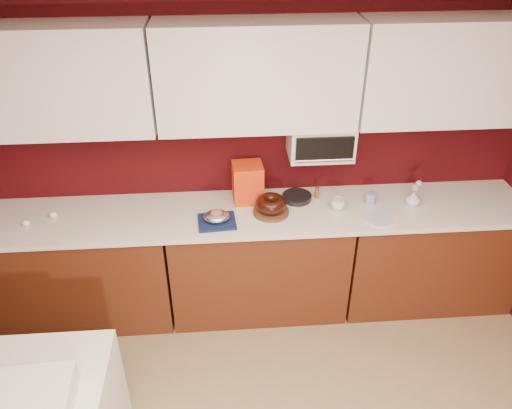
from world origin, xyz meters
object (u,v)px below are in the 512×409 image
at_px(blue_jar, 370,198).
at_px(pandoro_box, 248,183).
at_px(newspaper_stack, 35,397).
at_px(coffee_mug, 338,203).
at_px(foil_ham_nest, 217,216).
at_px(bundt_cake, 271,204).
at_px(toaster_oven, 320,139).
at_px(flower_vase, 413,198).

bearing_deg(blue_jar, pandoro_box, 172.36).
bearing_deg(newspaper_stack, coffee_mug, 38.21).
bearing_deg(foil_ham_nest, bundt_cake, 13.59).
xyz_separation_m(toaster_oven, blue_jar, (0.38, -0.13, -0.43)).
bearing_deg(toaster_oven, blue_jar, -18.16).
distance_m(toaster_oven, flower_vase, 0.82).
height_order(foil_ham_nest, newspaper_stack, foil_ham_nest).
bearing_deg(flower_vase, foil_ham_nest, -175.08).
distance_m(coffee_mug, blue_jar, 0.26).
height_order(bundt_cake, blue_jar, bundt_cake).
distance_m(foil_ham_nest, coffee_mug, 0.89).
height_order(pandoro_box, coffee_mug, pandoro_box).
bearing_deg(flower_vase, blue_jar, 171.53).
xyz_separation_m(bundt_cake, newspaper_stack, (-1.28, -1.38, -0.17)).
bearing_deg(pandoro_box, bundt_cake, -55.08).
bearing_deg(coffee_mug, toaster_oven, 124.25).
xyz_separation_m(coffee_mug, flower_vase, (0.56, 0.01, 0.01)).
bearing_deg(toaster_oven, coffee_mug, -55.75).
height_order(coffee_mug, flower_vase, flower_vase).
bearing_deg(blue_jar, coffee_mug, -167.38).
distance_m(bundt_cake, coffee_mug, 0.49).
relative_size(foil_ham_nest, pandoro_box, 0.61).
relative_size(toaster_oven, flower_vase, 3.52).
relative_size(blue_jar, newspaper_stack, 0.25).
distance_m(bundt_cake, flower_vase, 1.05).
bearing_deg(newspaper_stack, foil_ham_nest, 55.18).
distance_m(toaster_oven, coffee_mug, 0.48).
distance_m(coffee_mug, flower_vase, 0.56).
bearing_deg(flower_vase, coffee_mug, -178.75).
height_order(foil_ham_nest, coffee_mug, coffee_mug).
bearing_deg(foil_ham_nest, newspaper_stack, -124.82).
xyz_separation_m(foil_ham_nest, newspaper_stack, (-0.89, -1.28, -0.14)).
bearing_deg(bundt_cake, flower_vase, 1.62).
distance_m(blue_jar, flower_vase, 0.31).
height_order(toaster_oven, flower_vase, toaster_oven).
height_order(toaster_oven, coffee_mug, toaster_oven).
relative_size(bundt_cake, flower_vase, 1.71).
xyz_separation_m(blue_jar, newspaper_stack, (-2.03, -1.45, -0.13)).
bearing_deg(toaster_oven, flower_vase, -13.95).
height_order(flower_vase, newspaper_stack, flower_vase).
distance_m(bundt_cake, foil_ham_nest, 0.40).
xyz_separation_m(toaster_oven, foil_ham_nest, (-0.75, -0.29, -0.42)).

